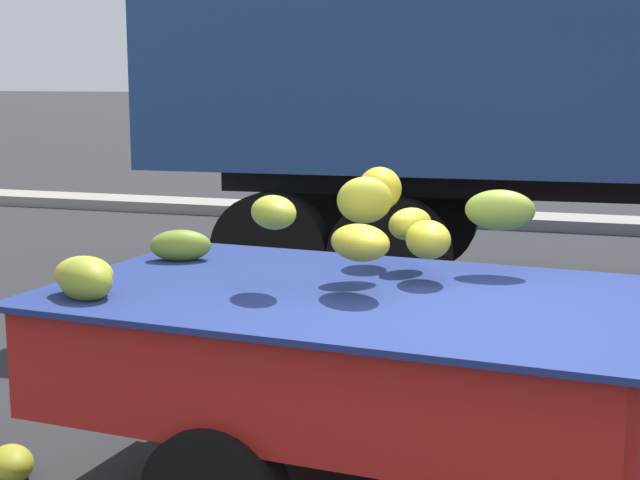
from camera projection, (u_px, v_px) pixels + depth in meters
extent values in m
cube|color=gray|center=(593.00, 224.00, 13.09)|extent=(80.00, 0.80, 0.16)
cube|color=#B21E19|center=(353.00, 391.00, 4.62)|extent=(2.88, 1.89, 0.08)
cube|color=#B21E19|center=(403.00, 303.00, 5.32)|extent=(2.75, 0.27, 0.44)
cube|color=#B21E19|center=(284.00, 391.00, 3.84)|extent=(2.75, 0.27, 0.44)
cube|color=#B21E19|center=(117.00, 314.00, 5.08)|extent=(0.18, 1.68, 0.44)
cube|color=#B21914|center=(404.00, 309.00, 5.35)|extent=(2.64, 0.22, 0.07)
cube|color=navy|center=(353.00, 294.00, 4.54)|extent=(3.01, 2.02, 0.03)
ellipsoid|color=olive|center=(181.00, 246.00, 5.27)|extent=(0.39, 0.30, 0.18)
ellipsoid|color=gold|center=(365.00, 200.00, 4.77)|extent=(0.34, 0.31, 0.24)
ellipsoid|color=#99A62E|center=(85.00, 280.00, 4.38)|extent=(0.40, 0.37, 0.20)
ellipsoid|color=gold|center=(410.00, 224.00, 4.98)|extent=(0.28, 0.34, 0.17)
ellipsoid|color=#A9B232|center=(274.00, 212.00, 4.48)|extent=(0.35, 0.37, 0.16)
ellipsoid|color=gold|center=(428.00, 240.00, 4.70)|extent=(0.31, 0.37, 0.19)
ellipsoid|color=gold|center=(84.00, 274.00, 4.45)|extent=(0.30, 0.25, 0.17)
ellipsoid|color=olive|center=(500.00, 210.00, 4.89)|extent=(0.38, 0.24, 0.21)
ellipsoid|color=gold|center=(380.00, 189.00, 5.15)|extent=(0.33, 0.35, 0.24)
ellipsoid|color=gold|center=(360.00, 242.00, 4.41)|extent=(0.43, 0.46, 0.17)
cylinder|color=black|center=(348.00, 385.00, 5.53)|extent=(0.65, 0.25, 0.64)
cylinder|color=black|center=(429.00, 218.00, 10.52)|extent=(1.09, 0.36, 1.08)
cylinder|color=black|center=(390.00, 258.00, 8.23)|extent=(1.09, 0.36, 1.08)
cylinder|color=black|center=(334.00, 215.00, 10.79)|extent=(1.09, 0.36, 1.08)
cylinder|color=black|center=(271.00, 252.00, 8.50)|extent=(1.09, 0.36, 1.08)
ellipsoid|color=#ACAA29|center=(11.00, 464.00, 4.97)|extent=(0.39, 0.39, 0.18)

